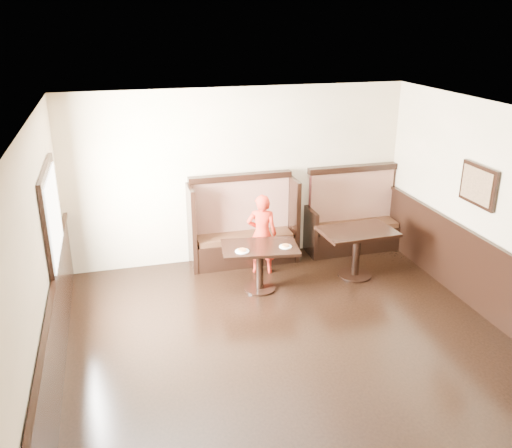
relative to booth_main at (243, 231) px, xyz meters
name	(u,v)px	position (x,y,z in m)	size (l,w,h in m)	color
ground	(314,380)	(0.00, -3.30, -0.53)	(7.00, 7.00, 0.00)	black
room_shell	(282,319)	(-0.30, -3.01, 0.14)	(7.00, 7.00, 7.00)	beige
booth_main	(243,231)	(0.00, 0.00, 0.00)	(1.75, 0.72, 1.45)	black
booth_neighbor	(353,222)	(1.95, 0.00, -0.05)	(1.65, 0.72, 1.45)	black
table_main	(260,256)	(-0.01, -1.06, 0.01)	(1.17, 0.83, 0.70)	black
table_neighbor	(357,242)	(1.54, -1.02, 0.05)	(1.14, 0.78, 0.77)	black
child	(262,234)	(0.18, -0.50, 0.12)	(0.47, 0.31, 1.29)	red
pizza_plate_left	(242,251)	(-0.30, -1.17, 0.18)	(0.20, 0.20, 0.04)	white
pizza_plate_right	(285,246)	(0.34, -1.18, 0.18)	(0.18, 0.18, 0.03)	white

